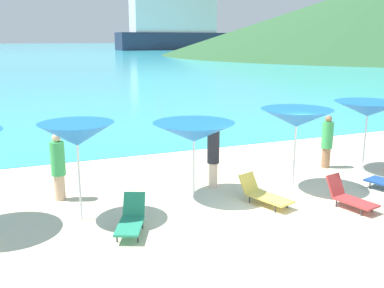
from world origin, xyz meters
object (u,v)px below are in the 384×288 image
(lounge_chair_4, at_px, (263,194))
(lounge_chair_5, at_px, (131,219))
(umbrella_3, at_px, (297,118))
(lounge_chair_6, at_px, (349,196))
(beachgoer_2, at_px, (58,166))
(umbrella_1, at_px, (77,134))
(umbrella_2, at_px, (194,132))
(beachgoer_3, at_px, (213,153))
(umbrella_4, at_px, (368,109))
(beachgoer_0, at_px, (327,141))
(cruise_ship, at_px, (174,26))

(lounge_chair_4, xyz_separation_m, lounge_chair_5, (-3.63, -0.37, 0.03))
(umbrella_3, bearing_deg, lounge_chair_6, -74.80)
(lounge_chair_4, bearing_deg, umbrella_3, 8.08)
(lounge_chair_4, distance_m, beachgoer_2, 5.43)
(umbrella_1, relative_size, umbrella_2, 0.99)
(lounge_chair_6, relative_size, beachgoer_3, 0.74)
(umbrella_1, xyz_separation_m, umbrella_4, (9.11, 0.57, -0.04))
(umbrella_2, distance_m, umbrella_3, 2.93)
(umbrella_2, xyz_separation_m, lounge_chair_5, (-2.16, -1.57, -1.49))
(lounge_chair_4, xyz_separation_m, lounge_chair_6, (1.87, -1.05, 0.02))
(umbrella_1, relative_size, lounge_chair_5, 1.63)
(umbrella_1, distance_m, umbrella_2, 3.12)
(lounge_chair_4, bearing_deg, umbrella_1, 152.49)
(umbrella_3, height_order, beachgoer_2, umbrella_3)
(umbrella_4, relative_size, lounge_chair_5, 1.58)
(beachgoer_2, bearing_deg, lounge_chair_5, 2.85)
(umbrella_1, xyz_separation_m, beachgoer_0, (8.25, 1.35, -1.15))
(umbrella_4, height_order, lounge_chair_5, umbrella_4)
(lounge_chair_5, distance_m, beachgoer_3, 3.74)
(umbrella_3, height_order, umbrella_4, umbrella_3)
(cruise_ship, bearing_deg, lounge_chair_5, -115.08)
(umbrella_1, distance_m, beachgoer_2, 1.95)
(umbrella_3, distance_m, lounge_chair_5, 5.43)
(umbrella_4, relative_size, cruise_ship, 0.05)
(lounge_chair_5, height_order, lounge_chair_6, lounge_chair_6)
(umbrella_1, relative_size, cruise_ship, 0.05)
(umbrella_2, xyz_separation_m, beachgoer_0, (5.17, 0.93, -0.88))
(lounge_chair_4, bearing_deg, lounge_chair_6, -47.24)
(lounge_chair_5, height_order, beachgoer_0, beachgoer_0)
(beachgoer_3, bearing_deg, beachgoer_2, 169.67)
(beachgoer_0, bearing_deg, umbrella_3, -38.62)
(umbrella_1, relative_size, umbrella_4, 1.03)
(umbrella_2, relative_size, lounge_chair_4, 1.49)
(umbrella_2, height_order, beachgoer_2, umbrella_2)
(lounge_chair_5, xyz_separation_m, beachgoer_0, (7.33, 2.49, 0.61))
(umbrella_4, distance_m, beachgoer_3, 5.31)
(beachgoer_3, bearing_deg, beachgoer_0, 2.28)
(lounge_chair_6, bearing_deg, umbrella_3, 93.00)
(umbrella_1, height_order, umbrella_2, umbrella_1)
(beachgoer_0, bearing_deg, lounge_chair_4, -40.77)
(beachgoer_3, xyz_separation_m, cruise_ship, (56.53, 156.73, 8.07))
(lounge_chair_5, height_order, beachgoer_3, beachgoer_3)
(umbrella_1, height_order, lounge_chair_6, umbrella_1)
(umbrella_4, bearing_deg, umbrella_1, -176.40)
(umbrella_3, distance_m, beachgoer_0, 2.94)
(umbrella_3, bearing_deg, beachgoer_2, 165.27)
(umbrella_1, bearing_deg, umbrella_4, 3.60)
(beachgoer_0, xyz_separation_m, beachgoer_3, (-4.33, -0.37, 0.08))
(beachgoer_3, bearing_deg, cruise_ship, 67.61)
(umbrella_1, bearing_deg, lounge_chair_5, -51.09)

